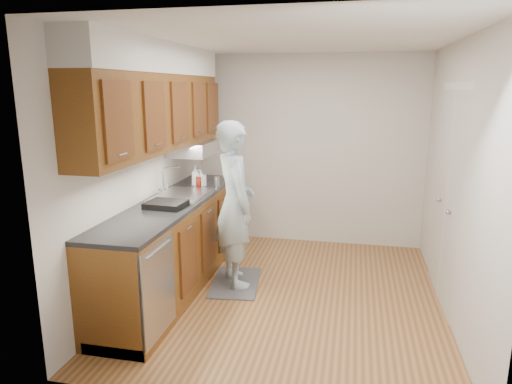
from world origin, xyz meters
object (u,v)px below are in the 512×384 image
soap_bottle_a (195,176)px  soap_bottle_b (201,178)px  soda_can (199,182)px  soap_bottle_c (200,176)px  dish_rack (166,204)px  steel_can (217,181)px  person (235,193)px

soap_bottle_a → soap_bottle_b: 0.07m
soap_bottle_a → soda_can: (0.05, -0.02, -0.06)m
soap_bottle_c → dish_rack: size_ratio=0.50×
steel_can → dish_rack: 1.07m
soap_bottle_b → soda_can: soap_bottle_b is taller
soap_bottle_b → soda_can: size_ratio=1.59×
dish_rack → steel_can: bearing=83.1°
soap_bottle_a → steel_can: soap_bottle_a is taller
dish_rack → person: bearing=42.9°
soap_bottle_b → steel_can: (0.18, 0.06, -0.04)m
soap_bottle_a → soda_can: size_ratio=1.97×
person → dish_rack: person is taller
soda_can → person: bearing=-40.8°
steel_can → dish_rack: size_ratio=0.31×
person → steel_can: bearing=0.5°
soap_bottle_c → soda_can: size_ratio=1.44×
soap_bottle_b → dish_rack: bearing=-90.9°
soda_can → steel_can: (0.19, 0.10, -0.01)m
soap_bottle_a → soda_can: soap_bottle_a is taller
soap_bottle_c → soda_can: bearing=-74.3°
soap_bottle_c → steel_can: 0.27m
soap_bottle_b → soap_bottle_c: size_ratio=1.11×
person → soap_bottle_b: 0.76m
soda_can → dish_rack: bearing=-90.3°
soap_bottle_a → soap_bottle_b: soap_bottle_a is taller
soap_bottle_b → person: bearing=-43.8°
soap_bottle_a → dish_rack: (0.04, -0.97, -0.09)m
soap_bottle_b → steel_can: soap_bottle_b is taller
soap_bottle_c → steel_can: size_ratio=1.62×
person → steel_can: (-0.37, 0.59, -0.00)m
person → soap_bottle_c: (-0.62, 0.69, 0.03)m
soap_bottle_a → soda_can: 0.08m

